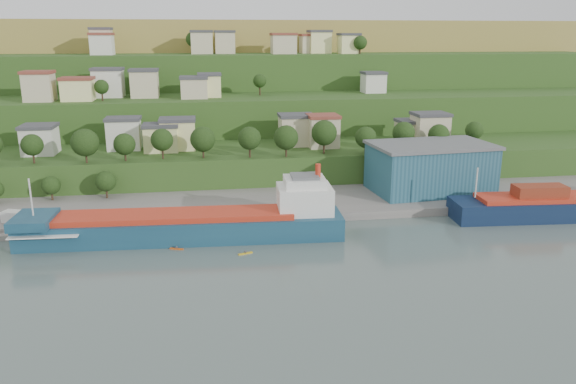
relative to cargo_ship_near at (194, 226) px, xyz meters
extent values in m
plane|color=#485853|center=(13.72, -8.57, -2.77)|extent=(500.00, 500.00, 0.00)
cube|color=slate|center=(33.72, 19.43, -2.77)|extent=(220.00, 26.00, 4.00)
cube|color=slate|center=(-41.28, 13.43, -2.77)|extent=(40.00, 18.00, 2.40)
cube|color=#284719|center=(13.72, 47.43, -2.77)|extent=(260.00, 32.00, 20.00)
cube|color=#284719|center=(13.72, 77.43, -2.77)|extent=(280.00, 32.00, 44.00)
cube|color=#284719|center=(13.72, 107.43, -2.77)|extent=(300.00, 32.00, 70.00)
cube|color=olive|center=(13.72, 181.43, -2.77)|extent=(360.00, 120.00, 96.00)
cube|color=silver|center=(-42.20, 47.86, 10.88)|extent=(8.66, 8.84, 7.30)
cube|color=#3F3F44|center=(-42.20, 47.86, 14.98)|extent=(9.26, 9.44, 0.90)
cube|color=silver|center=(-19.84, 50.80, 11.47)|extent=(9.27, 7.07, 8.48)
cube|color=#3F3F44|center=(-19.84, 50.80, 16.16)|extent=(9.87, 7.67, 0.90)
cube|color=#F2EC9C|center=(-9.15, 46.55, 10.72)|extent=(9.42, 7.75, 6.98)
cube|color=#3F3F44|center=(-9.15, 46.55, 14.66)|extent=(10.02, 8.35, 0.90)
cube|color=#F2EC9C|center=(-4.46, 48.69, 11.34)|extent=(9.72, 8.01, 8.23)
cube|color=#3F3F44|center=(-4.46, 48.69, 15.91)|extent=(10.32, 8.61, 0.90)
cube|color=beige|center=(30.38, 49.60, 11.48)|extent=(9.84, 8.16, 8.50)
cube|color=#3F3F44|center=(30.38, 49.60, 16.18)|extent=(10.44, 8.76, 0.90)
cube|color=beige|center=(37.70, 45.67, 11.58)|extent=(8.54, 8.11, 8.69)
cube|color=brown|center=(37.70, 45.67, 16.37)|extent=(9.14, 8.71, 0.90)
cube|color=beige|center=(66.07, 47.38, 10.42)|extent=(8.94, 8.36, 6.38)
cube|color=#3F3F44|center=(66.07, 47.38, 14.06)|extent=(9.54, 8.96, 0.90)
cube|color=beige|center=(70.07, 43.89, 11.66)|extent=(9.77, 8.38, 8.85)
cube|color=#3F3F44|center=(70.07, 43.89, 16.53)|extent=(10.37, 8.98, 0.90)
cube|color=beige|center=(-47.20, 72.06, 23.47)|extent=(8.50, 8.06, 8.49)
cube|color=brown|center=(-47.20, 72.06, 28.16)|extent=(9.10, 8.66, 0.90)
cube|color=#F2EC9C|center=(-35.70, 71.84, 22.47)|extent=(9.39, 7.84, 6.48)
cube|color=brown|center=(-35.70, 71.84, 26.16)|extent=(9.99, 8.44, 0.90)
cube|color=silver|center=(-27.68, 81.37, 23.61)|extent=(9.66, 7.87, 8.76)
cube|color=#3F3F44|center=(-27.68, 81.37, 28.44)|extent=(10.26, 8.47, 0.90)
cube|color=beige|center=(-15.68, 78.44, 23.47)|extent=(8.71, 8.09, 8.49)
cube|color=#3F3F44|center=(-15.68, 78.44, 28.16)|extent=(9.31, 8.69, 0.90)
cube|color=beige|center=(-15.13, 79.50, 23.44)|extent=(7.03, 8.32, 8.42)
cube|color=#3F3F44|center=(-15.13, 79.50, 28.10)|extent=(7.63, 8.92, 0.90)
cube|color=beige|center=(0.47, 73.62, 22.36)|extent=(8.50, 7.96, 6.25)
cube|color=#3F3F44|center=(0.47, 73.62, 25.93)|extent=(9.10, 8.56, 0.90)
cube|color=#F2EC9C|center=(5.57, 76.67, 22.73)|extent=(7.26, 7.05, 7.01)
cube|color=#3F3F44|center=(5.57, 76.67, 26.69)|extent=(7.86, 7.65, 0.90)
cube|color=silver|center=(64.01, 82.61, 22.51)|extent=(7.60, 7.52, 6.56)
cube|color=#3F3F44|center=(64.01, 82.61, 26.24)|extent=(8.20, 8.12, 0.90)
cube|color=beige|center=(-33.06, 109.06, 36.67)|extent=(7.33, 7.22, 8.88)
cube|color=#3F3F44|center=(-33.06, 109.06, 41.56)|extent=(7.93, 7.82, 0.90)
cube|color=silver|center=(-32.31, 104.64, 35.71)|extent=(7.81, 7.81, 6.96)
cube|color=brown|center=(-32.31, 104.64, 39.64)|extent=(8.41, 8.41, 0.90)
cube|color=beige|center=(3.74, 110.53, 36.20)|extent=(8.20, 7.75, 7.94)
cube|color=#3F3F44|center=(3.74, 110.53, 40.62)|extent=(8.80, 8.35, 0.90)
cube|color=beige|center=(12.64, 112.44, 36.18)|extent=(7.55, 7.86, 7.91)
cube|color=#3F3F44|center=(12.64, 112.44, 40.59)|extent=(8.15, 8.46, 0.90)
cube|color=beige|center=(34.89, 106.29, 35.69)|extent=(9.17, 8.43, 6.93)
cube|color=brown|center=(34.89, 106.29, 39.61)|extent=(9.77, 9.03, 0.90)
cube|color=beige|center=(46.42, 112.68, 35.53)|extent=(7.27, 8.49, 6.60)
cube|color=brown|center=(46.42, 112.68, 39.28)|extent=(7.87, 9.09, 0.90)
cube|color=#F2EC9C|center=(50.01, 111.26, 36.26)|extent=(8.24, 8.87, 8.06)
cube|color=#3F3F44|center=(50.01, 111.26, 40.74)|extent=(8.84, 9.47, 0.90)
cube|color=#F2EC9C|center=(60.54, 105.63, 35.66)|extent=(7.38, 8.28, 6.86)
cube|color=#3F3F44|center=(60.54, 105.63, 39.53)|extent=(7.98, 8.88, 0.90)
cylinder|color=#382619|center=(-40.85, 35.42, 8.88)|extent=(0.50, 0.50, 3.29)
sphere|color=black|center=(-40.85, 35.42, 12.06)|extent=(5.59, 5.59, 5.59)
cylinder|color=#382619|center=(-27.46, 33.71, 8.94)|extent=(0.50, 0.50, 3.43)
sphere|color=black|center=(-27.46, 33.71, 12.61)|extent=(7.09, 7.09, 7.09)
cylinder|color=#382619|center=(-17.80, 34.80, 8.68)|extent=(0.50, 0.50, 2.89)
sphere|color=black|center=(-17.80, 34.80, 11.70)|extent=(5.72, 5.72, 5.72)
cylinder|color=#382619|center=(-8.21, 35.96, 8.99)|extent=(0.50, 0.50, 3.53)
sphere|color=black|center=(-8.21, 35.96, 12.39)|extent=(5.94, 5.94, 5.94)
cylinder|color=#382619|center=(2.54, 35.63, 8.83)|extent=(0.50, 0.50, 3.21)
sphere|color=black|center=(2.54, 35.63, 12.29)|extent=(6.74, 6.74, 6.74)
cylinder|color=#382619|center=(14.98, 34.11, 9.01)|extent=(0.50, 0.50, 3.55)
sphere|color=black|center=(14.98, 34.11, 12.49)|extent=(6.20, 6.20, 6.20)
cylinder|color=#382619|center=(24.86, 33.54, 8.96)|extent=(0.50, 0.50, 3.47)
sphere|color=black|center=(24.86, 33.54, 12.53)|extent=(6.66, 6.66, 6.66)
cylinder|color=#382619|center=(35.95, 36.16, 9.19)|extent=(0.50, 0.50, 3.92)
sphere|color=black|center=(35.95, 36.16, 13.09)|extent=(7.07, 7.07, 7.07)
cylinder|color=#382619|center=(47.30, 33.99, 8.75)|extent=(0.50, 0.50, 3.04)
sphere|color=black|center=(47.30, 33.99, 11.90)|extent=(5.92, 5.92, 5.92)
cylinder|color=#382619|center=(58.78, 35.45, 9.03)|extent=(0.50, 0.50, 3.60)
sphere|color=black|center=(58.78, 35.45, 12.58)|extent=(6.37, 6.37, 6.37)
cylinder|color=#382619|center=(68.69, 34.09, 8.81)|extent=(0.50, 0.50, 3.16)
sphere|color=black|center=(68.69, 34.09, 12.03)|extent=(5.97, 5.97, 5.97)
cylinder|color=#382619|center=(80.63, 36.63, 9.16)|extent=(0.50, 0.50, 3.87)
sphere|color=black|center=(80.63, 36.63, 12.52)|extent=(5.18, 5.18, 5.18)
cylinder|color=#382619|center=(63.94, 101.08, 33.61)|extent=(0.50, 0.50, 2.76)
sphere|color=black|center=(63.94, 101.08, 36.43)|extent=(5.24, 5.24, 5.24)
cylinder|color=#382619|center=(0.60, 110.75, 34.16)|extent=(0.50, 0.50, 3.85)
sphere|color=black|center=(0.60, 110.75, 37.66)|extent=(5.72, 5.72, 5.72)
cylinder|color=#382619|center=(-28.22, 70.58, 20.77)|extent=(0.50, 0.50, 3.09)
sphere|color=black|center=(-28.22, 70.58, 23.56)|extent=(4.52, 4.52, 4.52)
cylinder|color=#382619|center=(22.69, 79.49, 21.05)|extent=(0.50, 0.50, 3.65)
sphere|color=black|center=(22.69, 79.49, 24.13)|extent=(4.55, 4.55, 4.55)
cube|color=#14354D|center=(-2.23, 0.00, -1.32)|extent=(67.93, 14.00, 6.75)
cube|color=red|center=(-4.16, 0.00, 2.63)|extent=(50.50, 11.20, 1.16)
cube|color=#14354D|center=(-32.11, 0.00, 3.01)|extent=(8.24, 10.98, 1.93)
cube|color=silver|center=(23.80, 0.00, 4.94)|extent=(12.04, 10.21, 5.78)
cube|color=silver|center=(23.80, 0.00, 8.80)|extent=(9.05, 8.14, 1.93)
cube|color=#595B5E|center=(23.80, 0.00, 10.05)|extent=(6.07, 6.07, 0.58)
cylinder|color=red|center=(26.69, 0.00, 11.21)|extent=(1.21, 1.21, 2.89)
cylinder|color=silver|center=(-32.11, 0.00, 7.83)|extent=(0.36, 0.36, 7.71)
cube|color=silver|center=(-29.22, 0.00, 0.89)|extent=(14.03, 11.56, 0.24)
cube|color=#0C1836|center=(89.93, 0.98, -1.47)|extent=(60.65, 14.16, 6.61)
cube|color=red|center=(87.93, 0.98, 2.34)|extent=(44.54, 11.25, 1.00)
cylinder|color=silver|center=(63.89, 0.98, 6.75)|extent=(0.34, 0.34, 7.01)
cube|color=maroon|center=(79.92, 0.98, 4.14)|extent=(12.34, 5.83, 2.60)
cube|color=#1D4657|center=(61.51, 21.84, 5.23)|extent=(31.48, 20.59, 12.00)
cube|color=#595B5E|center=(61.51, 21.84, 11.63)|extent=(32.57, 21.68, 0.80)
cube|color=silver|center=(-38.61, 11.12, 0.04)|extent=(7.46, 5.08, 3.22)
cube|color=silver|center=(-33.81, 11.38, -1.20)|extent=(3.96, 2.65, 0.74)
cube|color=#D55312|center=(-3.67, -5.88, -2.66)|extent=(2.84, 1.47, 0.21)
sphere|color=#3F3F44|center=(-3.67, -5.88, -2.31)|extent=(0.50, 0.50, 0.50)
cube|color=gold|center=(9.95, -10.53, -2.66)|extent=(3.00, 1.46, 0.22)
sphere|color=#3F3F44|center=(9.95, -10.53, -2.28)|extent=(0.52, 0.52, 0.52)
camera|label=1|loc=(2.41, -114.73, 39.22)|focal=35.00mm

